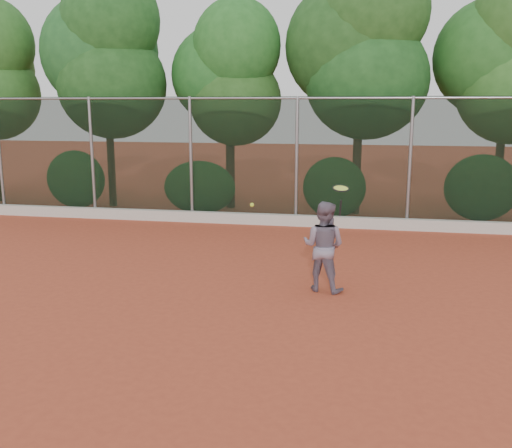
# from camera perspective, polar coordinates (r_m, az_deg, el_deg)

# --- Properties ---
(ground) EXTENTS (80.00, 80.00, 0.00)m
(ground) POSITION_cam_1_polar(r_m,az_deg,el_deg) (9.29, -1.15, -8.82)
(ground) COLOR #AE4329
(ground) RESTS_ON ground
(concrete_curb) EXTENTS (24.00, 0.20, 0.30)m
(concrete_curb) POSITION_cam_1_polar(r_m,az_deg,el_deg) (15.75, 3.92, 0.36)
(concrete_curb) COLOR beige
(concrete_curb) RESTS_ON ground
(tennis_player) EXTENTS (0.93, 0.81, 1.62)m
(tennis_player) POSITION_cam_1_polar(r_m,az_deg,el_deg) (10.21, 6.76, -2.23)
(tennis_player) COLOR slate
(tennis_player) RESTS_ON ground
(chainlink_fence) EXTENTS (24.09, 0.09, 3.50)m
(chainlink_fence) POSITION_cam_1_polar(r_m,az_deg,el_deg) (15.67, 4.09, 6.63)
(chainlink_fence) COLOR black
(chainlink_fence) RESTS_ON ground
(foliage_backdrop) EXTENTS (23.70, 3.63, 7.55)m
(foliage_backdrop) POSITION_cam_1_polar(r_m,az_deg,el_deg) (17.68, 3.16, 15.48)
(foliage_backdrop) COLOR #442C1A
(foliage_backdrop) RESTS_ON ground
(tennis_racket) EXTENTS (0.36, 0.36, 0.55)m
(tennis_racket) POSITION_cam_1_polar(r_m,az_deg,el_deg) (9.81, 8.48, 3.32)
(tennis_racket) COLOR black
(tennis_racket) RESTS_ON ground
(tennis_ball_in_flight) EXTENTS (0.07, 0.07, 0.07)m
(tennis_ball_in_flight) POSITION_cam_1_polar(r_m,az_deg,el_deg) (9.98, -0.40, 1.93)
(tennis_ball_in_flight) COLOR #C8E333
(tennis_ball_in_flight) RESTS_ON ground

